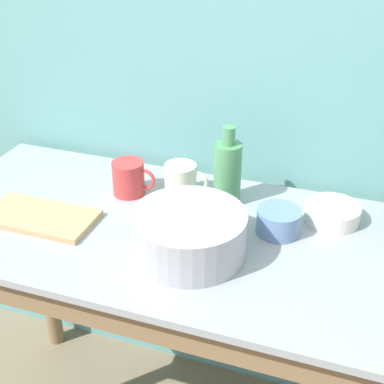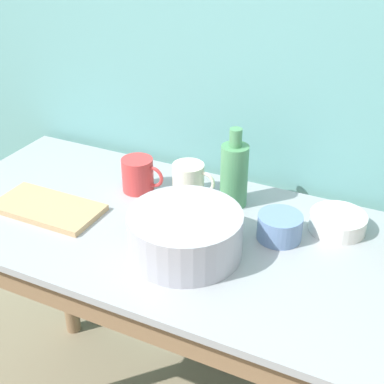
{
  "view_description": "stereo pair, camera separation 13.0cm",
  "coord_description": "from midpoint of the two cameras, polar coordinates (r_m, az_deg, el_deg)",
  "views": [
    {
      "loc": [
        0.37,
        -0.75,
        1.63
      ],
      "look_at": [
        0.0,
        0.32,
        0.98
      ],
      "focal_mm": 50.0,
      "sensor_mm": 36.0,
      "label": 1
    },
    {
      "loc": [
        0.49,
        -0.7,
        1.63
      ],
      "look_at": [
        0.0,
        0.32,
        0.98
      ],
      "focal_mm": 50.0,
      "sensor_mm": 36.0,
      "label": 2
    }
  ],
  "objects": [
    {
      "name": "bottle_tall",
      "position": [
        1.45,
        1.25,
        2.12
      ],
      "size": [
        0.08,
        0.08,
        0.22
      ],
      "color": "#4C8C59",
      "rests_on": "counter_table"
    },
    {
      "name": "mug_cream",
      "position": [
        1.5,
        -3.63,
        1.19
      ],
      "size": [
        0.13,
        0.09,
        0.1
      ],
      "color": "beige",
      "rests_on": "counter_table"
    },
    {
      "name": "bowl_small_enamel_white",
      "position": [
        1.43,
        12.25,
        -2.3
      ],
      "size": [
        0.14,
        0.14,
        0.05
      ],
      "color": "silver",
      "rests_on": "counter_table"
    },
    {
      "name": "counter_table",
      "position": [
        1.45,
        -2.95,
        -10.5
      ],
      "size": [
        1.47,
        0.63,
        0.86
      ],
      "color": "#846647",
      "rests_on": "ground_plane"
    },
    {
      "name": "bowl_wash_large",
      "position": [
        1.26,
        -3.26,
        -4.57
      ],
      "size": [
        0.27,
        0.27,
        0.11
      ],
      "color": "#A8A8B2",
      "rests_on": "counter_table"
    },
    {
      "name": "tray_board",
      "position": [
        1.49,
        -18.35,
        -2.62
      ],
      "size": [
        0.29,
        0.15,
        0.02
      ],
      "color": "tan",
      "rests_on": "counter_table"
    },
    {
      "name": "wall_back",
      "position": [
        1.54,
        2.2,
        13.73
      ],
      "size": [
        6.0,
        0.05,
        2.4
      ],
      "color": "#609E9E",
      "rests_on": "ground_plane"
    },
    {
      "name": "bowl_small_blue",
      "position": [
        1.36,
        6.54,
        -3.2
      ],
      "size": [
        0.11,
        0.11,
        0.07
      ],
      "color": "#6684B2",
      "rests_on": "counter_table"
    },
    {
      "name": "mug_red",
      "position": [
        1.53,
        -9.14,
        1.42
      ],
      "size": [
        0.13,
        0.09,
        0.1
      ],
      "color": "#C63838",
      "rests_on": "counter_table"
    }
  ]
}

